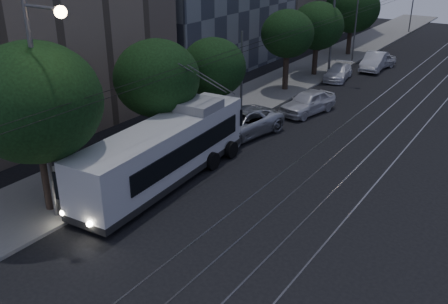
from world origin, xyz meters
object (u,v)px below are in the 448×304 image
object	(u,v)px
car_white_b	(338,72)
car_white_d	(378,61)
pickup_silver	(240,123)
car_white_a	(308,102)
car_white_c	(374,61)
streetlamp_near	(45,94)
streetlamp_far	(339,7)
trolleybus	(166,151)

from	to	relation	value
car_white_b	car_white_d	bearing A→B (deg)	66.63
pickup_silver	car_white_a	size ratio (longest dim) A/B	1.28
pickup_silver	car_white_c	bearing A→B (deg)	97.05
pickup_silver	streetlamp_near	distance (m)	13.55
car_white_b	streetlamp_near	bearing A→B (deg)	-100.08
car_white_b	car_white_a	bearing A→B (deg)	-88.30
car_white_c	car_white_b	bearing A→B (deg)	-110.67
car_white_c	streetlamp_far	world-z (taller)	streetlamp_far
car_white_a	streetlamp_far	bearing A→B (deg)	114.34
car_white_a	streetlamp_near	bearing A→B (deg)	-86.11
car_white_b	streetlamp_near	world-z (taller)	streetlamp_near
streetlamp_near	streetlamp_far	world-z (taller)	streetlamp_far
car_white_d	streetlamp_far	bearing A→B (deg)	-93.34
streetlamp_near	car_white_b	bearing A→B (deg)	87.79
trolleybus	car_white_b	size ratio (longest dim) A/B	2.71
car_white_b	car_white_c	xyz separation A→B (m)	(1.47, 5.00, 0.15)
car_white_a	car_white_c	size ratio (longest dim) A/B	0.98
car_white_a	car_white_c	bearing A→B (deg)	102.55
trolleybus	car_white_a	xyz separation A→B (m)	(1.40, 13.38, -0.81)
pickup_silver	car_white_b	distance (m)	15.73
streetlamp_near	streetlamp_far	size ratio (longest dim) A/B	0.95
car_white_b	streetlamp_near	size ratio (longest dim) A/B	0.46
streetlamp_near	streetlamp_far	xyz separation A→B (m)	(0.61, 28.42, 0.27)
pickup_silver	car_white_d	distance (m)	21.56
trolleybus	pickup_silver	distance (m)	7.19
streetlamp_far	car_white_c	bearing A→B (deg)	68.33
car_white_c	car_white_d	bearing A→B (deg)	75.98
trolleybus	pickup_silver	bearing A→B (deg)	87.87
car_white_d	car_white_b	bearing A→B (deg)	-88.70
streetlamp_far	pickup_silver	bearing A→B (deg)	-88.23
car_white_b	streetlamp_far	bearing A→B (deg)	163.31
streetlamp_near	car_white_a	bearing A→B (deg)	81.86
pickup_silver	car_white_c	size ratio (longest dim) A/B	1.25
streetlamp_near	car_white_d	bearing A→B (deg)	85.48
car_white_b	streetlamp_far	xyz separation A→B (m)	(-0.49, 0.08, 5.30)
car_white_d	streetlamp_near	bearing A→B (deg)	-77.72
trolleybus	streetlamp_near	distance (m)	6.93
car_white_a	car_white_d	bearing A→B (deg)	102.03
pickup_silver	car_white_a	world-z (taller)	pickup_silver
car_white_b	car_white_c	size ratio (longest dim) A/B	0.91
car_white_b	streetlamp_far	distance (m)	5.33
car_white_d	streetlamp_near	xyz separation A→B (m)	(-2.70, -34.11, 5.00)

